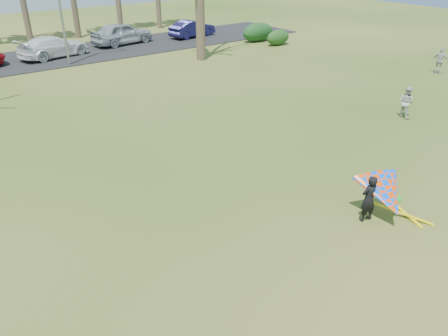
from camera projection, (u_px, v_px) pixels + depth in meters
ground at (265, 227)px, 12.66m from camera, size 100.00×100.00×0.00m
parking_strip at (26, 61)px, 30.41m from camera, size 46.00×7.00×0.06m
hedge_near at (258, 32)px, 36.12m from camera, size 3.01×1.36×1.50m
hedge_far at (278, 37)px, 34.85m from camera, size 2.17×1.02×1.21m
car_3 at (53, 47)px, 30.93m from camera, size 5.36×3.21×1.45m
car_4 at (122, 33)px, 34.84m from camera, size 5.24×2.79×1.70m
car_5 at (192, 29)px, 37.60m from camera, size 4.41×2.13×1.39m
pedestrian_a at (406, 102)px, 20.29m from camera, size 0.60×0.75×1.48m
pedestrian_b at (440, 61)px, 27.13m from camera, size 0.63×1.01×1.60m
kite_flyer at (385, 194)px, 12.66m from camera, size 2.13×2.39×2.02m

